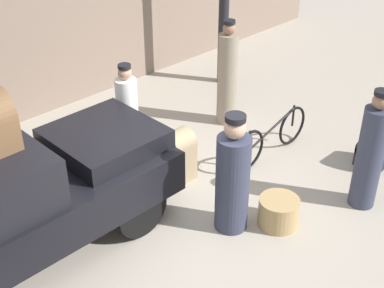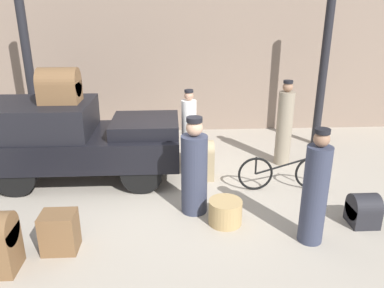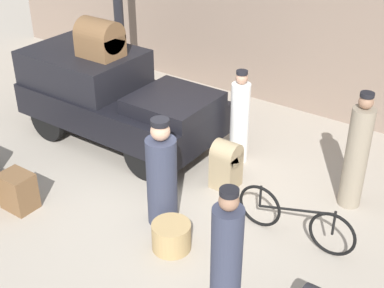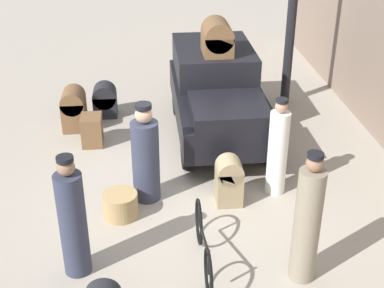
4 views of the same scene
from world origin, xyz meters
name	(u,v)px [view 2 (image 2 of 4)]	position (x,y,z in m)	size (l,w,h in m)	color
ground_plane	(182,196)	(0.00, 0.00, 0.00)	(30.00, 30.00, 0.00)	#A89E8E
station_building_facade	(177,49)	(0.00, 4.08, 2.25)	(16.00, 0.15, 4.50)	gray
canopy_pillar_left	(30,74)	(-3.42, 2.67, 1.85)	(0.20, 0.20, 3.69)	black
canopy_pillar_right	(323,71)	(3.49, 2.67, 1.85)	(0.20, 0.20, 3.69)	black
truck	(75,137)	(-2.07, 0.92, 0.89)	(3.71, 1.67, 1.59)	black
bicycle	(284,173)	(1.94, 0.18, 0.34)	(1.76, 0.04, 0.70)	black
wicker_basket	(225,212)	(0.67, -0.95, 0.20)	(0.54, 0.54, 0.40)	tan
porter_with_bicycle	(194,171)	(0.20, -0.53, 0.75)	(0.44, 0.44, 1.67)	#33384C
porter_lifting_near_truck	(315,192)	(1.87, -1.50, 0.81)	(0.36, 0.36, 1.75)	#33384C
porter_standing_middle	(284,126)	(2.28, 1.45, 0.87)	(0.34, 0.34, 1.86)	gray
porter_carrying_trunk	(189,130)	(0.21, 1.58, 0.77)	(0.32, 0.32, 1.66)	white
suitcase_black_upright	(60,232)	(-1.77, -1.54, 0.30)	(0.49, 0.39, 0.59)	brown
trunk_barrel_dark	(363,210)	(2.86, -1.10, 0.25)	(0.42, 0.43, 0.53)	#232328
trunk_large_brown	(204,159)	(0.47, 0.76, 0.42)	(0.40, 0.41, 0.81)	#9E8966
trunk_on_truck_roof	(59,86)	(-2.26, 0.92, 1.89)	(0.73, 0.55, 0.66)	brown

